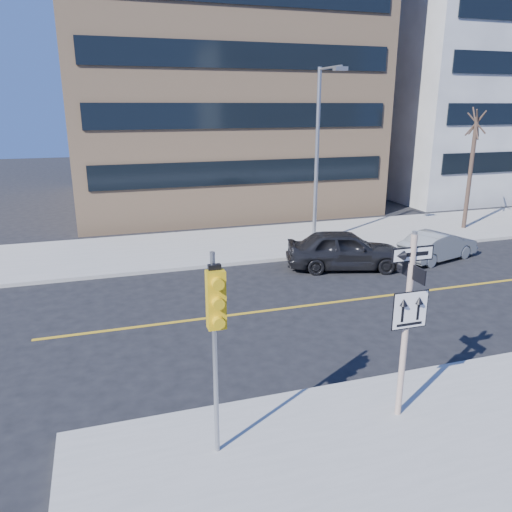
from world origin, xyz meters
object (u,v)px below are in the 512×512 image
object	(u,v)px
sign_pole	(407,316)
parked_car_a	(345,250)
streetlight_a	(319,146)
parked_car_b	(438,246)
traffic_signal	(216,316)
street_tree_west	(476,126)

from	to	relation	value
sign_pole	parked_car_a	distance (m)	10.61
streetlight_a	parked_car_a	bearing A→B (deg)	-94.67
parked_car_a	parked_car_b	size ratio (longest dim) A/B	1.23
streetlight_a	parked_car_b	bearing A→B (deg)	-40.56
parked_car_a	parked_car_b	world-z (taller)	parked_car_a
sign_pole	traffic_signal	bearing A→B (deg)	-177.89
street_tree_west	parked_car_b	bearing A→B (deg)	-139.20
traffic_signal	parked_car_a	size ratio (longest dim) A/B	0.84
streetlight_a	street_tree_west	size ratio (longest dim) A/B	1.26
streetlight_a	sign_pole	bearing A→B (deg)	-106.77
parked_car_a	streetlight_a	xyz separation A→B (m)	(0.28, 3.47, 3.94)
street_tree_west	traffic_signal	bearing A→B (deg)	-140.61
parked_car_b	street_tree_west	distance (m)	8.00
sign_pole	parked_car_b	distance (m)	12.81
traffic_signal	parked_car_a	world-z (taller)	traffic_signal
parked_car_b	streetlight_a	xyz separation A→B (m)	(-4.20, 3.60, 4.12)
parked_car_b	street_tree_west	world-z (taller)	street_tree_west
street_tree_west	streetlight_a	bearing A→B (deg)	-176.55
sign_pole	streetlight_a	distance (m)	14.05
parked_car_a	street_tree_west	xyz separation A→B (m)	(9.28, 4.01, 4.71)
traffic_signal	street_tree_west	world-z (taller)	street_tree_west
traffic_signal	street_tree_west	bearing A→B (deg)	39.39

